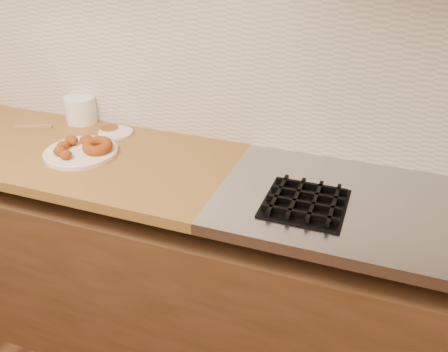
{
  "coord_description": "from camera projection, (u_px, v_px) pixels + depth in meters",
  "views": [
    {
      "loc": [
        1.01,
        0.31,
        1.72
      ],
      "look_at": [
        0.51,
        1.64,
        0.93
      ],
      "focal_mm": 38.0,
      "sensor_mm": 36.0,
      "label": 1
    }
  ],
  "objects": [
    {
      "name": "fried_dough_chunks",
      "position": [
        71.0,
        145.0,
        1.83
      ],
      "size": [
        0.12,
        0.21,
        0.04
      ],
      "color": "#9F4418",
      "rests_on": "donut_plate"
    },
    {
      "name": "ring_donut",
      "position": [
        97.0,
        146.0,
        1.82
      ],
      "size": [
        0.15,
        0.15,
        0.05
      ],
      "primitive_type": "torus",
      "rotation": [
        0.1,
        0.0,
        0.3
      ],
      "color": "#9F4418",
      "rests_on": "donut_plate"
    },
    {
      "name": "stovetop",
      "position": [
        420.0,
        218.0,
        1.49
      ],
      "size": [
        1.3,
        0.62,
        0.04
      ],
      "primitive_type": "cube",
      "color": "#9EA0A5",
      "rests_on": "base_cabinet"
    },
    {
      "name": "brass_jar_lid",
      "position": [
        110.0,
        129.0,
        2.04
      ],
      "size": [
        0.1,
        0.1,
        0.01
      ],
      "primitive_type": "cylinder",
      "rotation": [
        0.0,
        0.0,
        -0.41
      ],
      "color": "#A36A29",
      "rests_on": "butcher_block"
    },
    {
      "name": "burner_grates",
      "position": [
        412.0,
        221.0,
        1.42
      ],
      "size": [
        0.91,
        0.26,
        0.03
      ],
      "color": "black",
      "rests_on": "stovetop"
    },
    {
      "name": "wooden_utensil",
      "position": [
        33.0,
        127.0,
        2.06
      ],
      "size": [
        0.15,
        0.08,
        0.01
      ],
      "primitive_type": "cube",
      "rotation": [
        0.0,
        0.0,
        0.42
      ],
      "color": "#9A6E49",
      "rests_on": "butcher_block"
    },
    {
      "name": "backsplash",
      "position": [
        137.0,
        59.0,
        1.93
      ],
      "size": [
        3.6,
        0.02,
        0.6
      ],
      "primitive_type": "cube",
      "color": "beige",
      "rests_on": "wall_back"
    },
    {
      "name": "wall_back",
      "position": [
        135.0,
        20.0,
        1.87
      ],
      "size": [
        4.0,
        0.02,
        2.7
      ],
      "primitive_type": "cube",
      "color": "#B2A78A",
      "rests_on": "ground"
    },
    {
      "name": "plastic_tub",
      "position": [
        81.0,
        109.0,
        2.1
      ],
      "size": [
        0.18,
        0.18,
        0.11
      ],
      "primitive_type": "cylinder",
      "rotation": [
        0.0,
        0.0,
        0.39
      ],
      "color": "white",
      "rests_on": "butcher_block"
    },
    {
      "name": "tub_lid",
      "position": [
        116.0,
        133.0,
        2.01
      ],
      "size": [
        0.18,
        0.18,
        0.01
      ],
      "primitive_type": "cylinder",
      "rotation": [
        0.0,
        0.0,
        -0.23
      ],
      "color": "silver",
      "rests_on": "butcher_block"
    },
    {
      "name": "donut_plate",
      "position": [
        81.0,
        152.0,
        1.84
      ],
      "size": [
        0.28,
        0.28,
        0.02
      ],
      "primitive_type": "cylinder",
      "color": "white",
      "rests_on": "butcher_block"
    },
    {
      "name": "base_cabinet",
      "position": [
        120.0,
        259.0,
        2.08
      ],
      "size": [
        3.6,
        0.6,
        0.77
      ],
      "primitive_type": "cube",
      "color": "brown",
      "rests_on": "floor"
    }
  ]
}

